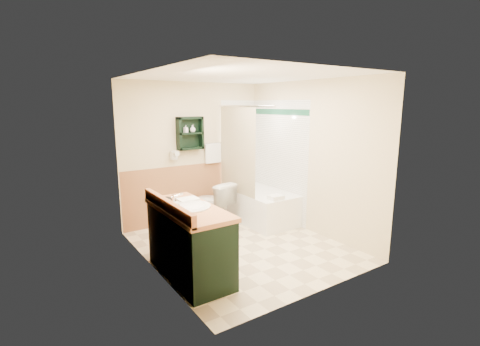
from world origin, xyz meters
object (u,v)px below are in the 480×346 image
Objects in this scene: vanity at (189,242)px; bathtub at (258,205)px; vanity_book at (163,193)px; soap_bottle_b at (193,129)px; toilet at (213,204)px; soap_bottle_a at (186,131)px; hair_dryer at (174,155)px; wall_shelf at (190,133)px.

vanity reaches higher than bathtub.
soap_bottle_b is (1.11, 1.39, 0.65)m from vanity_book.
toilet is 5.95× the size of soap_bottle_a.
soap_bottle_a is at bearing -61.35° from toilet.
bathtub is 6.80× the size of vanity_book.
vanity_book is (-1.29, -1.05, 0.59)m from toilet.
hair_dryer reaches higher than vanity.
hair_dryer reaches higher than bathtub.
wall_shelf is 0.37× the size of bathtub.
soap_bottle_b reaches higher than vanity_book.
soap_bottle_a reaches higher than hair_dryer.
soap_bottle_b is at bearing 61.93° from vanity.
hair_dryer reaches higher than toilet.
bathtub is 11.83× the size of soap_bottle_a.
vanity_book is 1.82m from soap_bottle_a.
hair_dryer is 0.45m from soap_bottle_a.
bathtub is (1.92, 1.21, -0.16)m from vanity.
vanity is at bearing -114.77° from soap_bottle_a.
toilet is (0.53, -0.37, -0.83)m from hair_dryer.
soap_bottle_a is at bearing 153.46° from bathtub.
soap_bottle_b is (-0.98, 0.55, 1.35)m from bathtub.
soap_bottle_a is at bearing 33.75° from vanity_book.
soap_bottle_a is (-0.08, -0.01, 0.04)m from wall_shelf.
vanity is (-0.59, -1.79, -0.77)m from hair_dryer.
soap_bottle_b reaches higher than soap_bottle_a.
toilet is 1.77m from vanity_book.
hair_dryer is 1.63m from vanity_book.
vanity_book is at bearing -158.04° from bathtub.
soap_bottle_a reaches higher than toilet.
wall_shelf is at bearing -4.76° from hair_dryer.
wall_shelf is 4.34× the size of soap_bottle_a.
wall_shelf reaches higher than bathtub.
vanity_book reaches higher than vanity.
bathtub is (1.03, -0.56, -1.28)m from wall_shelf.
wall_shelf is 4.52× the size of soap_bottle_b.
hair_dryer is at bearing 71.64° from vanity.
toilet is at bearing 165.34° from bathtub.
soap_bottle_a is at bearing -176.48° from wall_shelf.
hair_dryer is at bearing 40.74° from vanity_book.
wall_shelf is at bearing 151.46° from bathtub.
wall_shelf is at bearing 63.15° from vanity.
hair_dryer is at bearing 175.03° from soap_bottle_b.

